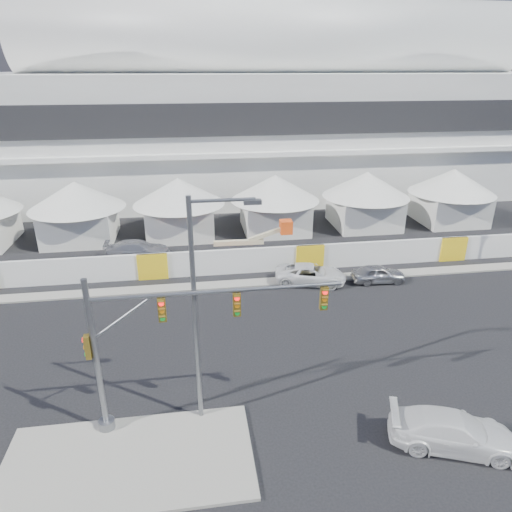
{
  "coord_description": "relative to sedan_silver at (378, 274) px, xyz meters",
  "views": [
    {
      "loc": [
        -2.93,
        -17.32,
        14.8
      ],
      "look_at": [
        1.11,
        10.0,
        3.25
      ],
      "focal_mm": 32.0,
      "sensor_mm": 36.0,
      "label": 1
    }
  ],
  "objects": [
    {
      "name": "ground",
      "position": [
        -10.43,
        -11.45,
        -0.66
      ],
      "size": [
        160.0,
        160.0,
        0.0
      ],
      "primitive_type": "plane",
      "color": "black",
      "rests_on": "ground"
    },
    {
      "name": "median_island",
      "position": [
        -16.43,
        -14.45,
        -0.58
      ],
      "size": [
        10.0,
        5.0,
        0.15
      ],
      "primitive_type": "cube",
      "color": "gray",
      "rests_on": "ground"
    },
    {
      "name": "far_curb",
      "position": [
        9.57,
        1.05,
        -0.6
      ],
      "size": [
        80.0,
        1.2,
        0.12
      ],
      "primitive_type": "cube",
      "color": "gray",
      "rests_on": "ground"
    },
    {
      "name": "stadium",
      "position": [
        -1.72,
        30.06,
        8.79
      ],
      "size": [
        80.0,
        24.8,
        21.98
      ],
      "color": "silver",
      "rests_on": "ground"
    },
    {
      "name": "tent_row",
      "position": [
        -9.93,
        12.55,
        2.49
      ],
      "size": [
        53.4,
        8.4,
        5.4
      ],
      "color": "silver",
      "rests_on": "ground"
    },
    {
      "name": "hoarding_fence",
      "position": [
        -4.43,
        3.05,
        0.34
      ],
      "size": [
        70.0,
        0.25,
        2.0
      ],
      "primitive_type": "cube",
      "color": "white",
      "rests_on": "ground"
    },
    {
      "name": "sedan_silver",
      "position": [
        0.0,
        0.0,
        0.0
      ],
      "size": [
        1.73,
        3.93,
        1.32
      ],
      "primitive_type": "imported",
      "rotation": [
        0.0,
        0.0,
        1.53
      ],
      "color": "#9D9EA1",
      "rests_on": "ground"
    },
    {
      "name": "pickup_curb",
      "position": [
        -4.98,
        0.54,
        0.05
      ],
      "size": [
        3.55,
        5.55,
        1.42
      ],
      "primitive_type": "imported",
      "rotation": [
        0.0,
        0.0,
        1.32
      ],
      "color": "white",
      "rests_on": "ground"
    },
    {
      "name": "pickup_near",
      "position": [
        -3.08,
        -15.46,
        0.1
      ],
      "size": [
        3.71,
        5.62,
        1.51
      ],
      "primitive_type": "imported",
      "rotation": [
        0.0,
        0.0,
        1.24
      ],
      "color": "white",
      "rests_on": "ground"
    },
    {
      "name": "lot_car_c",
      "position": [
        -17.92,
        7.17,
        0.1
      ],
      "size": [
        2.15,
        5.26,
        1.52
      ],
      "primitive_type": "imported",
      "rotation": [
        0.0,
        0.0,
        1.57
      ],
      "color": "#B9BABF",
      "rests_on": "ground"
    },
    {
      "name": "traffic_mast",
      "position": [
        -15.28,
        -12.45,
        3.55
      ],
      "size": [
        10.53,
        0.7,
        7.2
      ],
      "color": "slate",
      "rests_on": "median_island"
    },
    {
      "name": "streetlight_median",
      "position": [
        -13.17,
        -12.25,
        5.37
      ],
      "size": [
        2.83,
        0.28,
        10.23
      ],
      "color": "gray",
      "rests_on": "median_island"
    },
    {
      "name": "boom_lift",
      "position": [
        -10.38,
        4.29,
        0.34
      ],
      "size": [
        7.32,
        1.76,
        3.72
      ],
      "rotation": [
        0.0,
        0.0,
        -0.03
      ],
      "color": "#F35016",
      "rests_on": "ground"
    }
  ]
}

